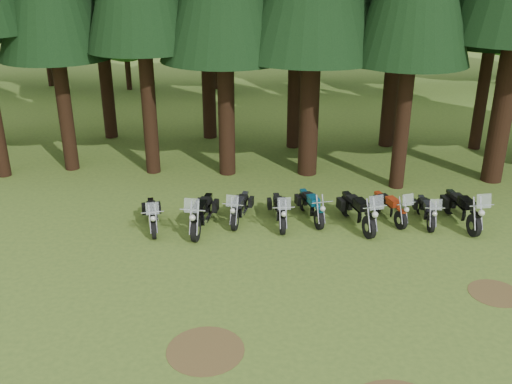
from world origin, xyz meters
TOP-DOWN VIEW (x-y plane):
  - ground at (0.00, 0.00)m, footprint 120.00×120.00m
  - decid_2 at (-10.43, 24.78)m, footprint 6.72×6.53m
  - decid_3 at (-4.71, 25.13)m, footprint 6.12×5.95m
  - decid_4 at (1.58, 26.32)m, footprint 5.93×5.76m
  - dirt_patch_0 at (-3.00, -2.00)m, footprint 1.80×1.80m
  - dirt_patch_1 at (4.50, 0.50)m, footprint 1.40×1.40m
  - motorcycle_0 at (-5.34, 4.23)m, footprint 0.76×2.15m
  - motorcycle_1 at (-3.70, 4.22)m, footprint 0.66×2.52m
  - motorcycle_2 at (-2.50, 4.87)m, footprint 0.67×2.14m
  - motorcycle_3 at (-1.18, 4.64)m, footprint 0.54×2.22m
  - motorcycle_4 at (-0.10, 5.04)m, footprint 0.74×2.16m
  - motorcycle_5 at (1.40, 4.50)m, footprint 1.03×2.49m
  - motorcycle_6 at (2.54, 5.02)m, footprint 0.98×2.08m
  - motorcycle_7 at (3.73, 4.81)m, footprint 0.37×1.99m
  - motorcycle_8 at (4.88, 4.71)m, footprint 0.70×2.52m

SIDE VIEW (x-z plane):
  - ground at x=0.00m, z-range 0.00..0.00m
  - dirt_patch_0 at x=-3.00m, z-range 0.00..0.01m
  - dirt_patch_1 at x=4.50m, z-range 0.00..0.01m
  - motorcycle_7 at x=3.73m, z-range -0.21..1.05m
  - motorcycle_6 at x=2.54m, z-range -0.22..1.12m
  - motorcycle_2 at x=-2.50m, z-range -0.22..1.12m
  - motorcycle_0 at x=-5.34m, z-range -0.22..1.13m
  - motorcycle_4 at x=-0.10m, z-range 0.01..0.91m
  - motorcycle_3 at x=-1.18m, z-range -0.23..1.16m
  - motorcycle_8 at x=4.88m, z-range -0.26..1.32m
  - motorcycle_1 at x=-3.70m, z-range -0.26..1.32m
  - motorcycle_5 at x=1.40m, z-range -0.26..1.32m
  - decid_4 at x=1.58m, z-range 0.67..8.07m
  - decid_3 at x=-4.71m, z-range 0.69..8.34m
  - decid_2 at x=-10.43m, z-range 0.76..9.15m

